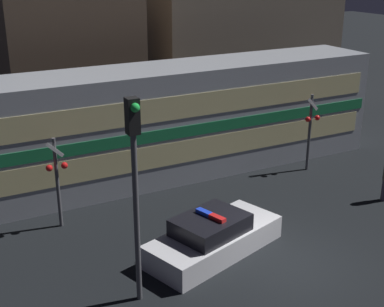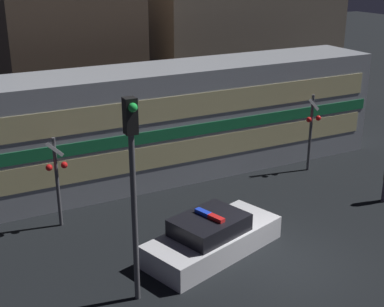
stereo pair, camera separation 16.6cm
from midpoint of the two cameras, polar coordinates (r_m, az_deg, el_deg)
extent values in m
plane|color=black|center=(16.71, 9.86, -11.49)|extent=(120.00, 120.00, 0.00)
cube|color=#999EA5|center=(22.32, -2.02, 3.52)|extent=(18.32, 3.02, 4.59)
cube|color=#19723F|center=(21.03, -0.19, 2.47)|extent=(17.95, 0.03, 0.46)
cube|color=beige|center=(21.29, -0.19, 0.35)|extent=(17.40, 0.02, 0.92)
cube|color=beige|center=(20.74, -0.20, 5.13)|extent=(17.40, 0.02, 0.92)
cube|color=silver|center=(16.88, 2.10, -9.34)|extent=(4.89, 3.10, 0.75)
cube|color=black|center=(16.46, 1.69, -7.61)|extent=(2.57, 2.19, 0.54)
cube|color=red|center=(16.14, 2.42, -6.90)|extent=(0.35, 0.58, 0.12)
cube|color=blue|center=(16.48, 1.01, -6.29)|extent=(0.35, 0.58, 0.12)
cylinder|color=#4C4C51|center=(23.28, 12.21, 2.16)|extent=(0.12, 0.12, 3.34)
sphere|color=red|center=(22.84, 12.06, 3.58)|extent=(0.23, 0.23, 0.23)
sphere|color=red|center=(23.15, 13.01, 3.73)|extent=(0.23, 0.23, 0.23)
cube|color=white|center=(22.87, 12.57, 5.13)|extent=(0.58, 0.03, 0.58)
cylinder|color=#4C4C51|center=(18.47, -14.40, -3.09)|extent=(0.12, 0.12, 3.18)
sphere|color=red|center=(18.07, -15.24, -1.51)|extent=(0.23, 0.23, 0.23)
sphere|color=red|center=(18.17, -13.71, -1.25)|extent=(0.23, 0.23, 0.23)
cube|color=white|center=(17.97, -14.67, 0.37)|extent=(0.58, 0.03, 0.58)
cylinder|color=#4C4C51|center=(13.87, -6.28, -7.16)|extent=(0.15, 0.15, 4.69)
cube|color=black|center=(12.84, -6.75, 3.99)|extent=(0.30, 0.30, 0.90)
sphere|color=green|center=(12.59, -6.46, 4.87)|extent=(0.23, 0.23, 0.23)
cube|color=brown|center=(27.90, -13.60, 11.29)|extent=(6.41, 5.96, 9.29)
cube|color=#726656|center=(34.41, 4.19, 13.32)|extent=(11.77, 6.98, 9.23)
camera|label=1|loc=(0.08, -90.25, -0.09)|focal=50.00mm
camera|label=2|loc=(0.08, 89.75, 0.09)|focal=50.00mm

